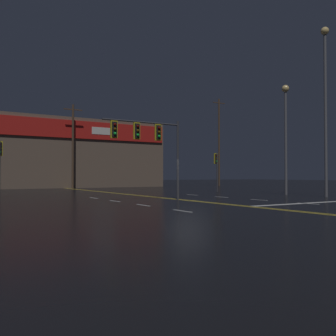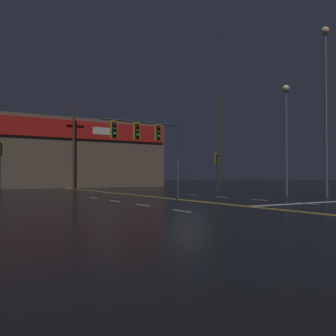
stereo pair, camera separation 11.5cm
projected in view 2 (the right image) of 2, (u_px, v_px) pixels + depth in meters
The scene contains 9 objects.
ground_plane at pixel (189, 200), 22.48m from camera, with size 200.00×200.00×0.00m, color black.
road_markings at pixel (206, 201), 22.10m from camera, with size 11.93×60.00×0.01m.
traffic_signal_median at pixel (146, 136), 22.08m from camera, with size 5.06×0.36×4.89m.
traffic_signal_corner_northwest at pixel (0, 156), 24.99m from camera, with size 0.42×0.36×3.82m.
traffic_signal_corner_northeast at pixel (217, 163), 34.78m from camera, with size 0.42×0.36×3.59m.
streetlight_near_left at pixel (286, 124), 29.30m from camera, with size 0.56×0.56×8.63m.
streetlight_near_right at pixel (326, 91), 26.21m from camera, with size 0.56×0.56×11.98m.
building_backdrop at pixel (56, 154), 49.17m from camera, with size 27.06×10.23×8.64m.
utility_pole_row at pixel (79, 137), 44.39m from camera, with size 45.79×0.26×12.92m.
Camera 2 is at (-12.64, -18.68, 1.49)m, focal length 40.00 mm.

